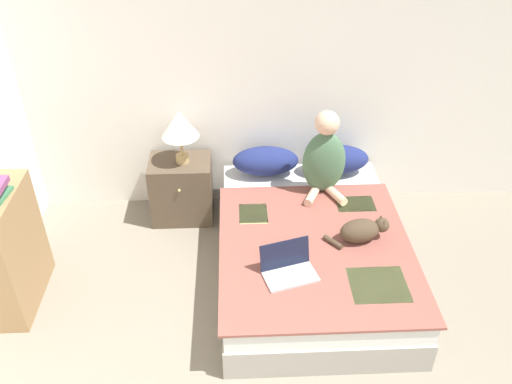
# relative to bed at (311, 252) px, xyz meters

# --- Properties ---
(wall_back) EXTENTS (5.28, 0.05, 2.55)m
(wall_back) POSITION_rel_bed_xyz_m (-0.21, 1.07, 1.07)
(wall_back) COLOR white
(wall_back) RESTS_ON ground_plane
(bed) EXTENTS (1.41, 2.00, 0.42)m
(bed) POSITION_rel_bed_xyz_m (0.00, 0.00, 0.00)
(bed) COLOR #9E998E
(bed) RESTS_ON ground_plane
(pillow_near) EXTENTS (0.57, 0.29, 0.24)m
(pillow_near) POSITION_rel_bed_xyz_m (-0.31, 0.83, 0.33)
(pillow_near) COLOR navy
(pillow_near) RESTS_ON bed
(pillow_far) EXTENTS (0.57, 0.29, 0.24)m
(pillow_far) POSITION_rel_bed_xyz_m (0.31, 0.83, 0.33)
(pillow_far) COLOR navy
(pillow_far) RESTS_ON bed
(person_sitting) EXTENTS (0.36, 0.35, 0.73)m
(person_sitting) POSITION_rel_bed_xyz_m (0.15, 0.53, 0.53)
(person_sitting) COLOR #476B4C
(person_sitting) RESTS_ON bed
(cat_tabby) EXTENTS (0.49, 0.23, 0.18)m
(cat_tabby) POSITION_rel_bed_xyz_m (0.35, -0.13, 0.30)
(cat_tabby) COLOR #473828
(cat_tabby) RESTS_ON bed
(laptop_open) EXTENTS (0.41, 0.34, 0.22)m
(laptop_open) POSITION_rel_bed_xyz_m (-0.23, -0.46, 0.26)
(laptop_open) COLOR #B7B7BC
(laptop_open) RESTS_ON bed
(nightstand) EXTENTS (0.53, 0.42, 0.58)m
(nightstand) POSITION_rel_bed_xyz_m (-1.05, 0.80, 0.08)
(nightstand) COLOR brown
(nightstand) RESTS_ON ground_plane
(table_lamp) EXTENTS (0.31, 0.31, 0.48)m
(table_lamp) POSITION_rel_bed_xyz_m (-1.02, 0.79, 0.72)
(table_lamp) COLOR tan
(table_lamp) RESTS_ON nightstand
(bookshelf) EXTENTS (0.25, 0.71, 0.93)m
(bookshelf) POSITION_rel_bed_xyz_m (-2.19, -0.18, 0.26)
(bookshelf) COLOR #99754C
(bookshelf) RESTS_ON ground_plane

